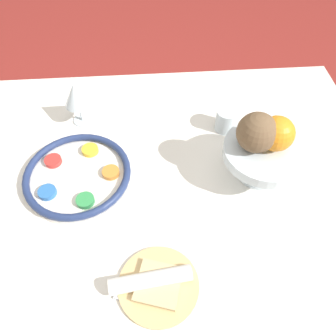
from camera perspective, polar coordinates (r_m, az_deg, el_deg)
ground_plane at (r=1.56m, az=-4.25°, el=-17.95°), size 8.00×8.00×0.00m
dining_table at (r=1.23m, az=-5.26°, el=-12.21°), size 1.49×0.98×0.72m
seder_plate at (r=0.94m, az=-15.46°, el=-1.14°), size 0.30×0.30×0.03m
wine_glass at (r=1.04m, az=-15.73°, el=12.06°), size 0.08×0.08×0.14m
fruit_stand at (r=0.89m, az=16.38°, el=2.20°), size 0.22×0.22×0.11m
orange_fruit at (r=0.86m, az=18.38°, el=5.71°), size 0.09×0.09×0.09m
coconut at (r=0.84m, az=15.23°, el=5.98°), size 0.10×0.10×0.10m
bread_plate at (r=0.78m, az=-1.66°, el=-19.68°), size 0.18×0.18×0.02m
napkin_roll at (r=0.77m, az=-3.04°, el=-18.86°), size 0.19×0.06×0.04m
cup_near at (r=1.04m, az=10.16°, el=8.26°), size 0.07×0.07×0.07m
spoon at (r=0.77m, az=-2.76°, el=-21.91°), size 0.17×0.06×0.01m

